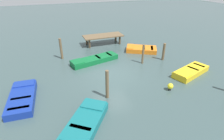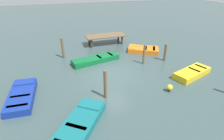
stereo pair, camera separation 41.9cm
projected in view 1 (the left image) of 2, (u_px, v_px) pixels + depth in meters
name	position (u px, v px, depth m)	size (l,w,h in m)	color
ground_plane	(112.00, 74.00, 13.09)	(80.00, 80.00, 0.00)	#384C4C
dock_segment	(103.00, 37.00, 18.48)	(4.05, 1.68, 0.95)	brown
rowboat_green	(94.00, 60.00, 14.84)	(4.09, 1.99, 0.46)	#0F602D
rowboat_teal	(83.00, 126.00, 8.31)	(3.12, 3.60, 0.46)	#14666B
rowboat_orange	(141.00, 49.00, 16.99)	(3.11, 2.60, 0.46)	orange
rowboat_yellow	(191.00, 71.00, 13.01)	(3.28, 2.09, 0.46)	gold
rowboat_blue	(22.00, 98.00, 10.21)	(1.49, 3.26, 0.46)	navy
mooring_piling_near_left	(107.00, 85.00, 10.19)	(0.19, 0.19, 1.77)	brown
mooring_piling_far_right	(61.00, 49.00, 15.15)	(0.20, 0.20, 1.79)	brown
mooring_piling_far_left	(164.00, 52.00, 15.03)	(0.21, 0.21, 1.45)	brown
mooring_piling_near_right	(143.00, 54.00, 14.38)	(0.17, 0.17, 1.60)	brown
marker_buoy	(170.00, 86.00, 11.14)	(0.36, 0.36, 0.48)	#262626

